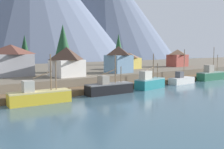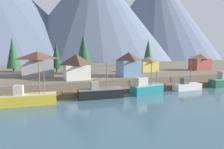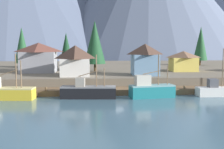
# 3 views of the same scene
# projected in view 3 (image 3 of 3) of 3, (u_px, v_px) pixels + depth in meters

# --- Properties ---
(ground_plane) EXTENTS (400.00, 400.00, 1.00)m
(ground_plane) POSITION_uv_depth(u_px,v_px,m) (109.00, 83.00, 69.33)
(ground_plane) COLOR #3D5B6B
(dock) EXTENTS (80.00, 4.00, 1.60)m
(dock) POSITION_uv_depth(u_px,v_px,m) (116.00, 91.00, 51.36)
(dock) COLOR brown
(dock) RESTS_ON ground_plane
(shoreline_bank) EXTENTS (400.00, 56.00, 2.50)m
(shoreline_bank) POSITION_uv_depth(u_px,v_px,m) (106.00, 71.00, 81.04)
(shoreline_bank) COLOR #665B4C
(shoreline_bank) RESTS_ON ground_plane
(fishing_boat_yellow) EXTENTS (9.31, 3.45, 7.36)m
(fishing_boat_yellow) POSITION_uv_depth(u_px,v_px,m) (5.00, 92.00, 46.14)
(fishing_boat_yellow) COLOR gold
(fishing_boat_yellow) RESTS_ON ground_plane
(fishing_boat_black) EXTENTS (9.19, 3.25, 7.16)m
(fishing_boat_black) POSITION_uv_depth(u_px,v_px,m) (88.00, 91.00, 47.22)
(fishing_boat_black) COLOR black
(fishing_boat_black) RESTS_ON ground_plane
(fishing_boat_teal) EXTENTS (7.67, 3.63, 7.24)m
(fishing_boat_teal) POSITION_uv_depth(u_px,v_px,m) (151.00, 90.00, 47.74)
(fishing_boat_teal) COLOR #196B70
(fishing_boat_teal) RESTS_ON ground_plane
(fishing_boat_white) EXTENTS (6.98, 2.52, 8.15)m
(fishing_boat_white) POSITION_uv_depth(u_px,v_px,m) (217.00, 90.00, 49.25)
(fishing_boat_white) COLOR silver
(fishing_boat_white) RESTS_ON ground_plane
(house_white) EXTENTS (5.98, 6.25, 6.12)m
(house_white) POSITION_uv_depth(u_px,v_px,m) (75.00, 60.00, 57.45)
(house_white) COLOR silver
(house_white) RESTS_ON shoreline_bank
(house_yellow) EXTENTS (6.19, 4.86, 4.72)m
(house_yellow) POSITION_uv_depth(u_px,v_px,m) (183.00, 61.00, 67.36)
(house_yellow) COLOR gold
(house_yellow) RESTS_ON shoreline_bank
(house_blue) EXTENTS (5.42, 5.44, 6.44)m
(house_blue) POSITION_uv_depth(u_px,v_px,m) (145.00, 59.00, 58.60)
(house_blue) COLOR #6689A8
(house_blue) RESTS_ON shoreline_bank
(house_grey) EXTENTS (8.02, 7.33, 6.66)m
(house_grey) POSITION_uv_depth(u_px,v_px,m) (39.00, 57.00, 65.11)
(house_grey) COLOR gray
(house_grey) RESTS_ON shoreline_bank
(conifer_near_left) EXTENTS (3.42, 3.42, 9.26)m
(conifer_near_left) POSITION_uv_depth(u_px,v_px,m) (66.00, 48.00, 72.59)
(conifer_near_left) COLOR #4C3823
(conifer_near_left) RESTS_ON shoreline_bank
(conifer_mid_left) EXTENTS (4.16, 4.16, 11.53)m
(conifer_mid_left) POSITION_uv_depth(u_px,v_px,m) (201.00, 44.00, 85.54)
(conifer_mid_left) COLOR #4C3823
(conifer_mid_left) RESTS_ON shoreline_bank
(conifer_mid_right) EXTENTS (5.00, 5.00, 11.72)m
(conifer_mid_right) POSITION_uv_depth(u_px,v_px,m) (95.00, 42.00, 66.53)
(conifer_mid_right) COLOR #4C3823
(conifer_mid_right) RESTS_ON shoreline_bank
(conifer_back_left) EXTENTS (4.16, 4.16, 11.01)m
(conifer_back_left) POSITION_uv_depth(u_px,v_px,m) (22.00, 45.00, 79.14)
(conifer_back_left) COLOR #4C3823
(conifer_back_left) RESTS_ON shoreline_bank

